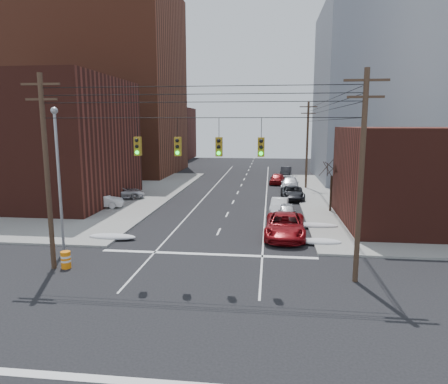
% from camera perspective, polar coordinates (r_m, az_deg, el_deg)
% --- Properties ---
extents(ground, '(160.00, 160.00, 0.00)m').
position_cam_1_polar(ground, '(20.04, -5.33, -14.75)').
color(ground, black).
rests_on(ground, ground).
extents(sidewalk_nw, '(40.00, 40.00, 0.15)m').
position_cam_1_polar(sidewalk_nw, '(55.06, -27.58, 0.02)').
color(sidewalk_nw, gray).
rests_on(sidewalk_nw, ground).
extents(building_brick_tall, '(24.00, 20.00, 30.00)m').
position_cam_1_polar(building_brick_tall, '(71.81, -16.80, 14.68)').
color(building_brick_tall, brown).
rests_on(building_brick_tall, ground).
extents(building_brick_near, '(20.00, 16.00, 13.00)m').
position_cam_1_polar(building_brick_near, '(47.54, -26.54, 6.55)').
color(building_brick_near, '#471C15').
rests_on(building_brick_near, ground).
extents(building_brick_far, '(22.00, 18.00, 12.00)m').
position_cam_1_polar(building_brick_far, '(96.60, -11.50, 8.16)').
color(building_brick_far, '#471C15').
rests_on(building_brick_far, ground).
extents(building_office, '(22.00, 20.00, 25.00)m').
position_cam_1_polar(building_office, '(64.56, 23.53, 12.67)').
color(building_office, gray).
rests_on(building_office, ground).
extents(building_glass, '(20.00, 18.00, 22.00)m').
position_cam_1_polar(building_glass, '(90.14, 19.91, 10.87)').
color(building_glass, gray).
rests_on(building_glass, ground).
extents(building_storefront, '(16.00, 12.00, 8.00)m').
position_cam_1_polar(building_storefront, '(36.90, 29.09, 1.81)').
color(building_storefront, '#471C15').
rests_on(building_storefront, ground).
extents(utility_pole_left, '(2.20, 0.28, 11.00)m').
position_cam_1_polar(utility_pole_left, '(24.37, -24.00, 2.98)').
color(utility_pole_left, '#473323').
rests_on(utility_pole_left, ground).
extents(utility_pole_right, '(2.20, 0.28, 11.00)m').
position_cam_1_polar(utility_pole_right, '(21.48, 19.01, 2.49)').
color(utility_pole_right, '#473323').
rests_on(utility_pole_right, ground).
extents(utility_pole_far, '(2.20, 0.28, 11.00)m').
position_cam_1_polar(utility_pole_far, '(52.09, 11.80, 6.76)').
color(utility_pole_far, '#473323').
rests_on(utility_pole_far, ground).
extents(traffic_signals, '(17.00, 0.42, 2.02)m').
position_cam_1_polar(traffic_signals, '(21.17, -3.71, 6.66)').
color(traffic_signals, black).
rests_on(traffic_signals, ground).
extents(street_light, '(0.44, 0.44, 9.32)m').
position_cam_1_polar(street_light, '(27.47, -22.60, 3.23)').
color(street_light, gray).
rests_on(street_light, ground).
extents(bare_tree, '(2.09, 2.20, 4.93)m').
position_cam_1_polar(bare_tree, '(38.72, 15.02, 0.52)').
color(bare_tree, black).
rests_on(bare_tree, ground).
extents(snow_nw, '(3.50, 1.08, 0.42)m').
position_cam_1_polar(snow_nw, '(30.21, -15.66, -6.16)').
color(snow_nw, silver).
rests_on(snow_nw, ground).
extents(snow_ne, '(3.00, 1.08, 0.42)m').
position_cam_1_polar(snow_ne, '(28.71, 13.49, -6.90)').
color(snow_ne, silver).
rests_on(snow_ne, ground).
extents(snow_east_far, '(4.00, 1.08, 0.42)m').
position_cam_1_polar(snow_east_far, '(33.03, 12.58, -4.68)').
color(snow_east_far, silver).
rests_on(snow_east_far, ground).
extents(red_pickup, '(3.14, 6.36, 1.74)m').
position_cam_1_polar(red_pickup, '(29.88, 8.71, -4.77)').
color(red_pickup, maroon).
rests_on(red_pickup, ground).
extents(parked_car_a, '(1.68, 3.95, 1.33)m').
position_cam_1_polar(parked_car_a, '(35.57, 9.01, -2.78)').
color(parked_car_a, '#A7A8AC').
rests_on(parked_car_a, ground).
extents(parked_car_b, '(1.89, 4.39, 1.41)m').
position_cam_1_polar(parked_car_b, '(37.69, 7.90, -1.99)').
color(parked_car_b, white).
rests_on(parked_car_b, ground).
extents(parked_car_c, '(2.53, 5.35, 1.48)m').
position_cam_1_polar(parked_car_c, '(44.81, 9.76, -0.13)').
color(parked_car_c, black).
rests_on(parked_car_c, ground).
extents(parked_car_d, '(2.51, 5.54, 1.57)m').
position_cam_1_polar(parked_car_d, '(51.18, 9.39, 1.16)').
color(parked_car_d, silver).
rests_on(parked_car_d, ground).
extents(parked_car_e, '(2.32, 4.55, 1.48)m').
position_cam_1_polar(parked_car_e, '(56.05, 7.56, 1.89)').
color(parked_car_e, maroon).
rests_on(parked_car_e, ground).
extents(parked_car_f, '(1.98, 4.72, 1.52)m').
position_cam_1_polar(parked_car_f, '(64.64, 8.84, 2.91)').
color(parked_car_f, black).
rests_on(parked_car_f, ground).
extents(lot_car_a, '(4.47, 2.28, 1.40)m').
position_cam_1_polar(lot_car_a, '(40.93, -17.19, -1.19)').
color(lot_car_a, silver).
rests_on(lot_car_a, sidewalk_nw).
extents(lot_car_b, '(5.43, 3.68, 1.38)m').
position_cam_1_polar(lot_car_b, '(45.31, -14.42, -0.06)').
color(lot_car_b, silver).
rests_on(lot_car_b, sidewalk_nw).
extents(lot_car_c, '(5.32, 3.86, 1.43)m').
position_cam_1_polar(lot_car_c, '(44.85, -23.72, -0.64)').
color(lot_car_c, black).
rests_on(lot_car_c, sidewalk_nw).
extents(lot_car_d, '(4.59, 2.47, 1.48)m').
position_cam_1_polar(lot_car_d, '(49.88, -18.47, 0.68)').
color(lot_car_d, '#A8A9AD').
rests_on(lot_car_d, sidewalk_nw).
extents(construction_barrel, '(0.75, 0.75, 1.00)m').
position_cam_1_polar(construction_barrel, '(25.20, -21.66, -8.96)').
color(construction_barrel, orange).
rests_on(construction_barrel, ground).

